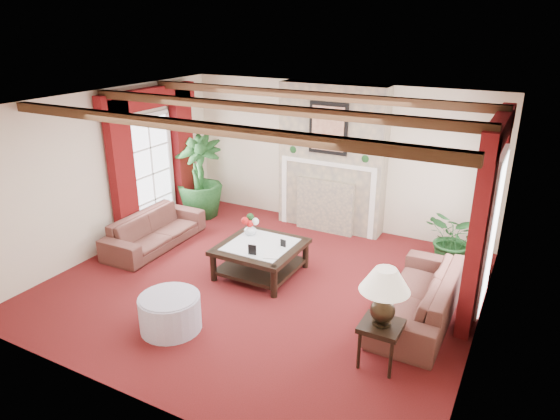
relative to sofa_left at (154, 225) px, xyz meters
The scene contains 23 objects.
floor 2.43m from the sofa_left, ahead, with size 6.00×6.00×0.00m, color #450E0C.
ceiling 3.33m from the sofa_left, ahead, with size 6.00×6.00×0.00m, color white.
back_wall 3.54m from the sofa_left, 45.80° to the left, with size 6.00×0.02×2.70m, color beige.
left_wall 1.19m from the sofa_left, 153.72° to the right, with size 0.02×5.50×2.70m, color beige.
right_wall 5.47m from the sofa_left, ahead, with size 0.02×5.50×2.70m, color beige.
ceiling_beams 3.29m from the sofa_left, ahead, with size 6.00×3.00×0.12m, color #341D10, non-canonical shape.
fireplace 4.00m from the sofa_left, 43.35° to the left, with size 2.00×0.52×2.70m, color tan, non-canonical shape.
french_door_left 1.97m from the sofa_left, 130.78° to the left, with size 0.10×1.10×2.16m, color white, non-canonical shape.
french_door_right 5.66m from the sofa_left, ahead, with size 0.10×1.10×2.16m, color white, non-canonical shape.
curtains_left 2.32m from the sofa_left, 125.12° to the left, with size 0.20×2.40×2.55m, color #560C0B, non-canonical shape.
curtains_right 5.71m from the sofa_left, ahead, with size 0.20×2.40×2.55m, color #560C0B, non-canonical shape.
sofa_left is the anchor object (origin of this frame).
sofa_right 4.64m from the sofa_left, ahead, with size 0.64×2.19×0.85m, color #390F1A.
potted_palm 1.55m from the sofa_left, 95.68° to the left, with size 1.64×1.87×0.92m, color black.
small_plant 5.03m from the sofa_left, 18.33° to the left, with size 1.29×1.30×0.75m, color black.
coffee_table 2.17m from the sofa_left, ahead, with size 1.20×1.20×0.49m, color black, non-canonical shape.
side_table 4.66m from the sofa_left, 16.23° to the right, with size 0.46×0.46×0.54m, color black, non-canonical shape.
ottoman 2.67m from the sofa_left, 44.69° to the right, with size 0.79×0.79×0.46m, color #9D93A7.
table_lamp 4.69m from the sofa_left, 16.23° to the right, with size 0.56×0.56×0.71m, color black, non-canonical shape.
flower_vase 1.85m from the sofa_left, ahead, with size 0.22×0.22×0.20m, color silver.
book 2.43m from the sofa_left, ahead, with size 0.22×0.10×0.30m, color black.
photo_frame_a 2.29m from the sofa_left, 10.26° to the right, with size 0.12×0.02×0.17m, color black, non-canonical shape.
photo_frame_b 2.52m from the sofa_left, ahead, with size 0.09×0.02×0.12m, color black, non-canonical shape.
Camera 1 is at (3.34, -5.74, 3.73)m, focal length 32.00 mm.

